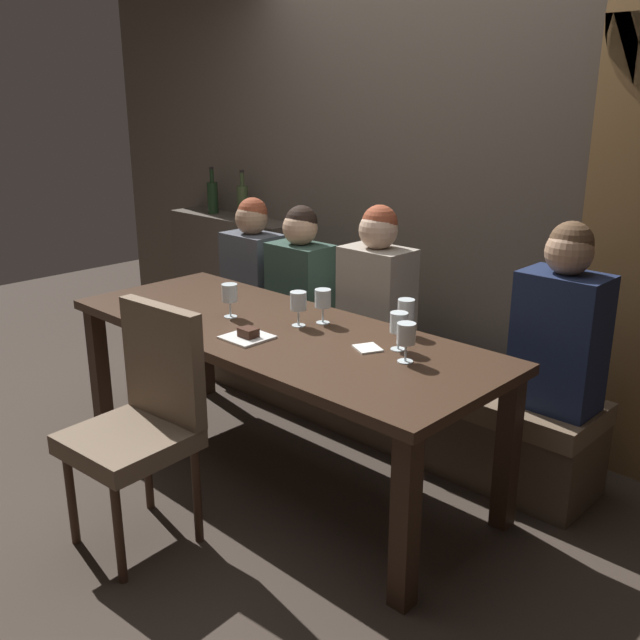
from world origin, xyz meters
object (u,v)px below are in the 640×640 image
banquette_bench (371,387)px  wine_glass_far_left (406,311)px  wine_bottle_dark_red (213,196)px  dining_table (276,346)px  diner_far_end (377,285)px  diner_bearded (301,272)px  dessert_plate (248,336)px  wine_glass_near_right (298,303)px  diner_near_end (562,322)px  wine_glass_near_left (230,294)px  wine_glass_end_left (399,324)px  wine_glass_center_back (406,335)px  diner_redhead (253,259)px  wine_bottle_pale_label (243,201)px  wine_glass_end_right (323,300)px  chair_near_side (144,412)px

banquette_bench → wine_glass_far_left: bearing=-36.5°
wine_glass_far_left → wine_bottle_dark_red: bearing=162.9°
dining_table → diner_far_end: diner_far_end is taller
dining_table → diner_bearded: (-0.54, 0.69, 0.14)m
wine_bottle_dark_red → diner_bearded: bearing=-15.4°
dessert_plate → wine_glass_near_right: bearing=82.9°
diner_near_end → wine_glass_near_left: (-1.33, -0.73, 0.02)m
wine_bottle_dark_red → wine_glass_end_left: wine_bottle_dark_red is taller
diner_near_end → wine_glass_center_back: diner_near_end is taller
wine_glass_end_left → diner_bearded: bearing=154.6°
diner_near_end → wine_glass_end_left: diner_near_end is taller
dessert_plate → banquette_bench: bearing=91.2°
banquette_bench → diner_far_end: diner_far_end is taller
diner_bearded → diner_redhead: bearing=177.2°
diner_near_end → wine_glass_center_back: 0.72m
diner_redhead → wine_glass_end_left: size_ratio=4.39×
diner_near_end → wine_glass_center_back: (-0.35, -0.63, 0.01)m
wine_bottle_dark_red → wine_bottle_pale_label: (0.32, 0.01, 0.00)m
diner_near_end → dessert_plate: size_ratio=4.34×
dessert_plate → wine_glass_near_left: bearing=153.4°
wine_glass_near_right → wine_glass_far_left: bearing=29.3°
wine_glass_near_right → wine_glass_near_left: bearing=-158.7°
dining_table → banquette_bench: bearing=90.0°
wine_glass_near_left → wine_glass_center_back: (0.98, 0.10, -0.00)m
diner_bearded → wine_bottle_pale_label: size_ratio=2.21×
wine_bottle_dark_red → wine_glass_end_right: 2.05m
wine_glass_near_right → diner_far_end: bearing=90.5°
chair_near_side → wine_glass_near_right: size_ratio=5.98×
wine_bottle_pale_label → wine_glass_near_left: 1.60m
diner_redhead → wine_glass_near_left: 1.03m
chair_near_side → diner_near_end: size_ratio=1.19×
diner_redhead → wine_bottle_dark_red: (-0.78, 0.32, 0.28)m
dining_table → chair_near_side: size_ratio=2.24×
wine_glass_near_left → dessert_plate: bearing=-26.6°
wine_glass_far_left → dessert_plate: size_ratio=0.86×
wine_glass_end_left → wine_glass_near_left: bearing=-167.3°
wine_glass_far_left → wine_glass_end_right: 0.41m
dessert_plate → wine_glass_end_right: bearing=77.4°
wine_bottle_pale_label → wine_glass_far_left: bearing=-20.0°
chair_near_side → diner_redhead: diner_redhead is taller
wine_glass_end_left → chair_near_side: bearing=-123.7°
chair_near_side → wine_bottle_pale_label: bearing=129.3°
dining_table → chair_near_side: 0.73m
diner_bearded → wine_glass_near_left: 0.78m
diner_bearded → diner_near_end: 1.58m
diner_bearded → diner_far_end: (0.58, -0.02, 0.03)m
banquette_bench → diner_far_end: bearing=-30.0°
wine_glass_end_left → wine_glass_end_right: size_ratio=1.00×
diner_far_end → wine_glass_far_left: bearing=-37.2°
chair_near_side → wine_glass_end_left: bearing=56.3°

